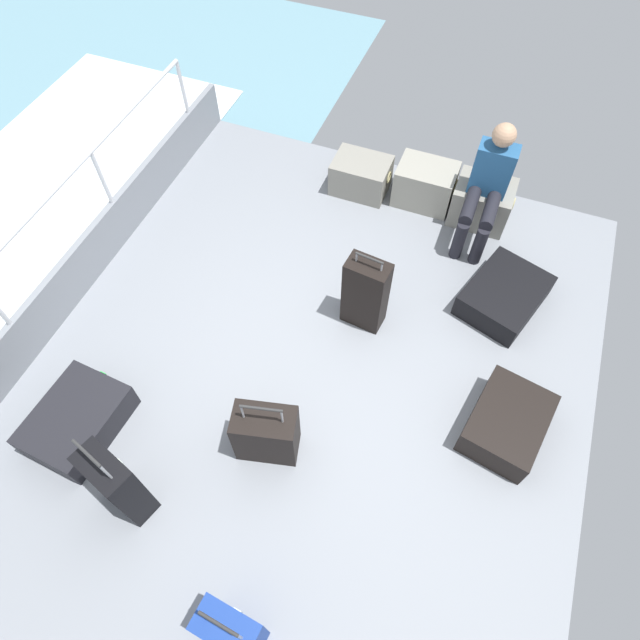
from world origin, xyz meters
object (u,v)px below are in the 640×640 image
at_px(passenger_seated, 488,184).
at_px(suitcase_3, 231,631).
at_px(cargo_crate_1, 425,184).
at_px(suitcase_6, 504,295).
at_px(cargo_crate_2, 482,202).
at_px(suitcase_1, 507,423).
at_px(suitcase_2, 77,420).
at_px(cargo_crate_0, 361,176).
at_px(suitcase_0, 266,433).
at_px(suitcase_4, 117,484).
at_px(suitcase_5, 365,294).

height_order(passenger_seated, suitcase_3, passenger_seated).
height_order(cargo_crate_1, suitcase_6, cargo_crate_1).
distance_m(cargo_crate_2, passenger_seated, 0.42).
bearing_deg(suitcase_1, suitcase_3, -123.42).
distance_m(cargo_crate_1, suitcase_1, 2.49).
xyz_separation_m(cargo_crate_1, suitcase_2, (-1.75, -3.30, -0.08)).
relative_size(cargo_crate_0, suitcase_0, 0.85).
bearing_deg(suitcase_1, cargo_crate_1, 119.47).
height_order(cargo_crate_1, suitcase_0, suitcase_0).
xyz_separation_m(suitcase_4, suitcase_6, (2.10, 2.63, -0.24)).
height_order(passenger_seated, suitcase_4, passenger_seated).
relative_size(cargo_crate_0, cargo_crate_1, 0.99).
height_order(cargo_crate_0, suitcase_3, suitcase_3).
relative_size(suitcase_2, suitcase_6, 0.87).
distance_m(suitcase_1, suitcase_4, 2.76).
height_order(suitcase_0, suitcase_3, suitcase_3).
bearing_deg(cargo_crate_2, suitcase_2, -125.48).
relative_size(cargo_crate_0, suitcase_2, 0.77).
xyz_separation_m(suitcase_3, suitcase_4, (-1.05, 0.48, 0.09)).
relative_size(suitcase_0, suitcase_2, 0.90).
bearing_deg(suitcase_3, suitcase_5, 90.74).
bearing_deg(suitcase_6, cargo_crate_2, 113.72).
bearing_deg(passenger_seated, suitcase_4, -116.30).
relative_size(cargo_crate_0, suitcase_6, 0.67).
xyz_separation_m(suitcase_3, suitcase_5, (-0.03, 2.53, 0.09)).
distance_m(suitcase_2, suitcase_3, 1.88).
xyz_separation_m(cargo_crate_0, cargo_crate_1, (0.63, 0.08, 0.03)).
relative_size(suitcase_2, suitcase_3, 1.02).
bearing_deg(suitcase_3, suitcase_1, 56.58).
distance_m(cargo_crate_1, suitcase_4, 3.79).
height_order(cargo_crate_1, suitcase_1, cargo_crate_1).
relative_size(cargo_crate_0, suitcase_1, 0.77).
bearing_deg(suitcase_2, passenger_seated, 52.92).
bearing_deg(suitcase_0, suitcase_5, 78.30).
height_order(passenger_seated, suitcase_1, passenger_seated).
xyz_separation_m(cargo_crate_2, suitcase_6, (0.42, -0.95, -0.09)).
height_order(cargo_crate_0, suitcase_5, suitcase_5).
bearing_deg(cargo_crate_1, cargo_crate_2, -4.25).
bearing_deg(cargo_crate_2, passenger_seated, -90.00).
bearing_deg(suitcase_1, suitcase_2, -159.14).
bearing_deg(suitcase_0, suitcase_6, 54.96).
xyz_separation_m(cargo_crate_0, passenger_seated, (1.20, -0.15, 0.41)).
height_order(cargo_crate_0, cargo_crate_1, cargo_crate_1).
xyz_separation_m(cargo_crate_2, suitcase_3, (-0.63, -4.07, 0.06)).
bearing_deg(suitcase_4, suitcase_0, 43.41).
bearing_deg(suitcase_2, suitcase_5, 45.97).
height_order(suitcase_2, suitcase_6, suitcase_2).
xyz_separation_m(cargo_crate_0, suitcase_2, (-1.12, -3.22, -0.05)).
bearing_deg(suitcase_3, cargo_crate_2, 81.21).
distance_m(suitcase_0, suitcase_5, 1.38).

